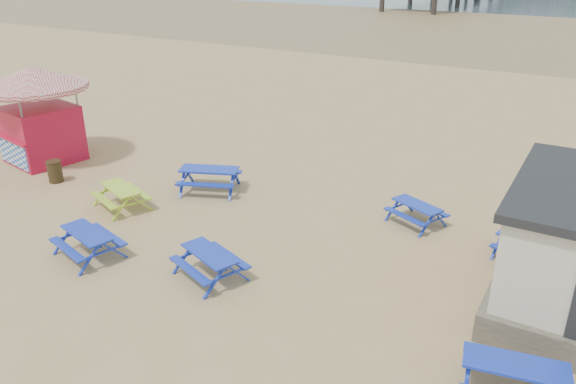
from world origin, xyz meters
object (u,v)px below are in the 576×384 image
Objects in this scene: picnic_table_yellow at (121,198)px; picnic_table_blue_a at (210,180)px; ice_cream_kiosk at (36,103)px; picnic_table_blue_b at (416,214)px; litter_bin at (55,171)px.

picnic_table_blue_a is at bearing 78.83° from picnic_table_yellow.
ice_cream_kiosk is at bearing 163.50° from picnic_table_blue_a.
picnic_table_yellow is 6.78m from ice_cream_kiosk.
picnic_table_blue_a is at bearing 16.94° from ice_cream_kiosk.
picnic_table_blue_b is at bearing 18.43° from ice_cream_kiosk.
picnic_table_yellow is at bearing -6.38° from litter_bin.
litter_bin is at bearing -19.88° from ice_cream_kiosk.
ice_cream_kiosk is (-7.88, -0.85, 1.99)m from picnic_table_blue_a.
ice_cream_kiosk reaches higher than picnic_table_yellow.
picnic_table_blue_b is at bearing 44.21° from picnic_table_yellow.
picnic_table_blue_a is at bearing 21.95° from litter_bin.
picnic_table_blue_b is (7.30, 1.19, -0.09)m from picnic_table_blue_a.
picnic_table_yellow is (-1.67, -2.67, -0.06)m from picnic_table_blue_a.
picnic_table_blue_a is 1.16× the size of picnic_table_yellow.
litter_bin is (-3.87, 0.43, 0.04)m from picnic_table_yellow.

